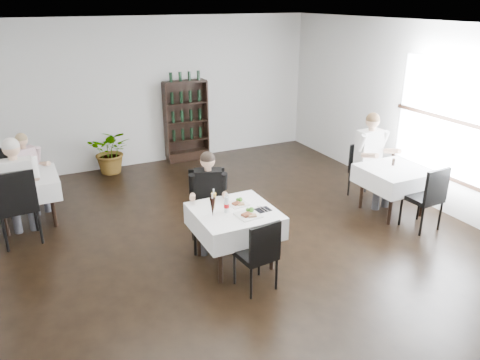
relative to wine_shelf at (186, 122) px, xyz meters
name	(u,v)px	position (x,y,z in m)	size (l,w,h in m)	color
room_shell	(256,153)	(-0.60, -4.31, 0.65)	(9.00, 9.00, 9.00)	black
window_right	(452,123)	(2.88, -4.31, 0.65)	(0.06, 2.30, 1.85)	white
wine_shelf	(186,122)	(0.00, 0.00, 0.00)	(0.90, 0.28, 1.75)	black
main_table	(234,221)	(-0.90, -4.31, -0.23)	(1.03, 1.03, 0.77)	black
left_table	(25,186)	(-3.30, -1.81, -0.23)	(0.98, 0.98, 0.77)	black
right_table	(394,177)	(2.10, -4.01, -0.23)	(0.98, 0.98, 0.77)	black
potted_tree	(111,151)	(-1.65, -0.11, -0.39)	(0.82, 0.71, 0.92)	#255E20
main_chair_far	(208,203)	(-1.01, -3.68, -0.22)	(0.63, 0.63, 1.11)	black
main_chair_near	(259,251)	(-0.91, -5.02, -0.32)	(0.47, 0.47, 0.93)	black
left_chair_far	(12,176)	(-3.47, -1.22, -0.24)	(0.63, 0.63, 1.07)	black
left_chair_near	(17,202)	(-3.43, -2.52, -0.19)	(0.57, 0.57, 1.15)	black
right_chair_far	(363,167)	(2.10, -3.27, -0.30)	(0.45, 0.45, 0.95)	black
right_chair_near	(428,195)	(2.11, -4.72, -0.26)	(0.49, 0.50, 1.02)	black
diner_main	(209,193)	(-1.02, -3.74, -0.04)	(0.60, 0.64, 1.39)	#3C3D43
diner_left_far	(28,166)	(-3.21, -1.32, -0.08)	(0.59, 0.62, 1.32)	#3C3D43
diner_left_near	(17,182)	(-3.38, -2.43, 0.07)	(0.59, 0.59, 1.58)	#3C3D43
diner_right_far	(373,152)	(2.05, -3.52, 0.06)	(0.60, 0.60, 1.57)	#3C3D43
plate_far	(238,203)	(-0.78, -4.17, -0.06)	(0.27, 0.27, 0.08)	white
plate_near	(249,214)	(-0.81, -4.54, -0.06)	(0.31, 0.31, 0.09)	white
pilsner_dark	(213,207)	(-1.22, -4.36, 0.05)	(0.07, 0.07, 0.31)	black
pilsner_lager	(214,202)	(-1.14, -4.21, 0.05)	(0.07, 0.07, 0.30)	gold
coke_bottle	(227,204)	(-1.01, -4.32, 0.03)	(0.07, 0.07, 0.27)	silver
napkin_cutlery	(263,210)	(-0.56, -4.47, -0.07)	(0.20, 0.21, 0.02)	black
pepper_mill	(393,162)	(2.17, -3.89, -0.02)	(0.05, 0.05, 0.11)	black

